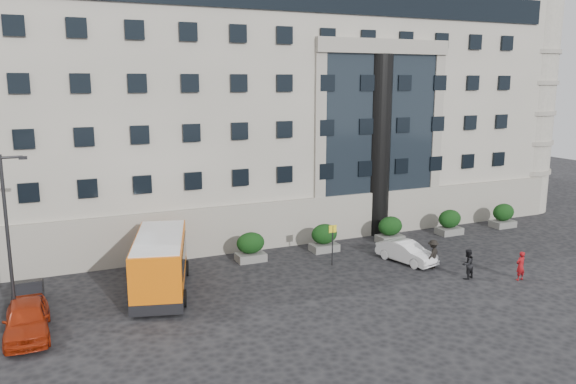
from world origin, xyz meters
The scene contains 20 objects.
ground centered at (0.00, 0.00, 0.00)m, with size 120.00×120.00×0.00m, color black.
civic_building centered at (6.00, 22.00, 9.00)m, with size 44.00×24.00×18.00m, color gray.
entrance_column centered at (12.00, 10.30, 6.50)m, with size 1.80×1.80×13.00m, color black.
hedge_a centered at (-4.00, 7.80, 0.93)m, with size 1.80×1.26×1.84m.
hedge_b centered at (1.20, 7.80, 0.93)m, with size 1.80×1.26×1.84m.
hedge_c centered at (6.40, 7.80, 0.93)m, with size 1.80×1.26×1.84m.
hedge_d centered at (11.60, 7.80, 0.93)m, with size 1.80×1.26×1.84m.
hedge_e centered at (16.80, 7.80, 0.93)m, with size 1.80×1.26×1.84m.
hedge_f centered at (22.00, 7.80, 0.93)m, with size 1.80×1.26×1.84m.
street_lamp centered at (-11.94, 3.00, 4.37)m, with size 1.16×0.18×8.00m.
bus_stop_sign centered at (5.50, 5.00, 1.73)m, with size 0.50×0.08×2.52m.
minibus centered at (-5.00, 4.82, 1.69)m, with size 4.37×7.74×3.06m.
red_truck centered at (-12.77, 13.69, 1.34)m, with size 2.29×4.85×2.61m.
parked_car_a centered at (-11.50, 1.83, 0.79)m, with size 1.86×4.62×1.57m, color maroon.
parked_car_b centered at (-11.50, 4.99, 0.65)m, with size 1.38×3.97×1.31m, color black.
parked_car_d centered at (-11.50, 15.73, 0.67)m, with size 2.22×4.82×1.34m, color black.
white_taxi centered at (10.00, 3.63, 0.66)m, with size 1.40×4.01×1.32m, color silver.
pedestrian_a centered at (14.00, -1.65, 0.84)m, with size 0.61×0.40×1.68m, color maroon.
pedestrian_b centered at (11.39, -0.26, 0.88)m, with size 0.85×0.66×1.75m, color black.
pedestrian_c centered at (10.76, 2.02, 0.89)m, with size 1.15×0.66×1.78m, color black.
Camera 1 is at (-10.33, -24.07, 11.08)m, focal length 35.00 mm.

